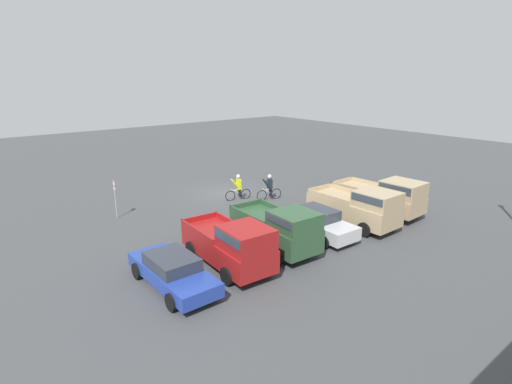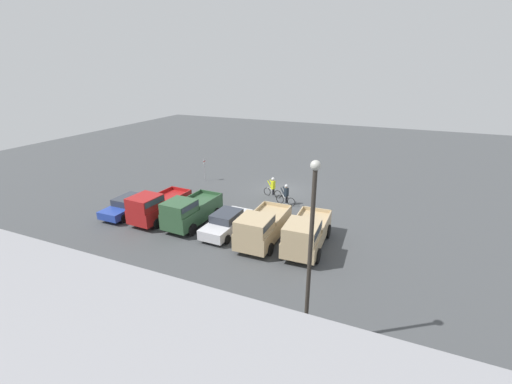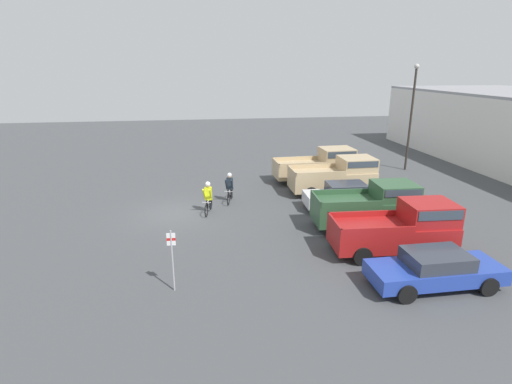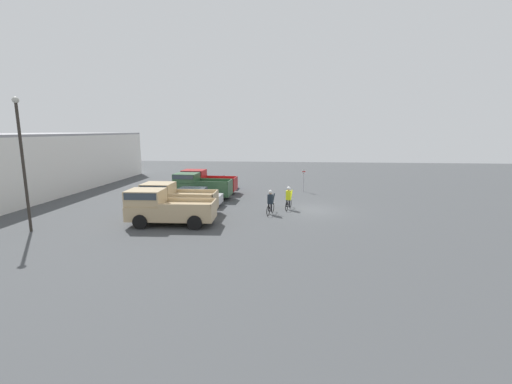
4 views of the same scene
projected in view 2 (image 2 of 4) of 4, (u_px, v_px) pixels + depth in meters
ground_plane at (281, 190)px, 31.43m from camera, size 80.00×80.00×0.00m
pickup_truck_0 at (306, 233)px, 20.78m from camera, size 2.40×5.48×2.27m
pickup_truck_1 at (262, 227)px, 21.64m from camera, size 2.31×5.19×2.24m
sedan_0 at (227, 222)px, 23.31m from camera, size 2.02×4.66×1.45m
pickup_truck_2 at (190, 211)px, 24.04m from camera, size 2.40×4.98×2.24m
pickup_truck_3 at (156, 206)px, 24.98m from camera, size 2.37×5.17×2.22m
sedan_1 at (129, 205)px, 26.32m from camera, size 1.94×4.75×1.34m
cyclist_0 at (273, 187)px, 29.59m from camera, size 1.80×0.57×1.77m
cyclist_1 at (286, 194)px, 27.86m from camera, size 1.79×0.57×1.77m
fire_lane_sign at (204, 167)px, 33.62m from camera, size 0.06×0.30×2.30m
lamppost at (310, 247)px, 12.48m from camera, size 0.36×0.36×7.77m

